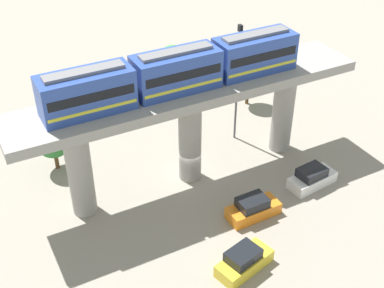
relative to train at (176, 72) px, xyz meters
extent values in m
plane|color=gray|center=(0.00, -1.13, -10.27)|extent=(120.00, 120.00, 0.00)
cylinder|color=#999691|center=(0.00, -10.51, -6.30)|extent=(1.90, 1.90, 7.94)
cylinder|color=#999691|center=(0.00, -1.13, -6.30)|extent=(1.90, 1.90, 7.94)
cylinder|color=#999691|center=(0.00, 8.24, -6.30)|extent=(1.90, 1.90, 7.94)
cube|color=#999691|center=(0.00, -1.13, -1.93)|extent=(5.20, 28.85, 0.80)
cube|color=#2D4CA5|center=(0.00, -6.95, -0.03)|extent=(2.60, 6.60, 3.00)
cube|color=black|center=(0.00, -6.95, 0.22)|extent=(2.64, 6.07, 0.70)
cube|color=yellow|center=(0.00, -6.95, -0.78)|extent=(2.64, 6.34, 0.24)
cube|color=slate|center=(0.00, -6.95, 1.59)|extent=(1.10, 5.61, 0.24)
cube|color=#2D4CA5|center=(0.00, 0.00, -0.03)|extent=(2.60, 6.60, 3.00)
cube|color=black|center=(0.00, 0.00, 0.22)|extent=(2.64, 6.07, 0.70)
cube|color=yellow|center=(0.00, 0.00, -0.78)|extent=(2.64, 6.34, 0.24)
cube|color=slate|center=(0.00, 0.00, 1.59)|extent=(1.10, 5.61, 0.24)
cube|color=#2D4CA5|center=(0.00, 6.95, -0.03)|extent=(2.60, 6.60, 3.00)
cube|color=black|center=(0.00, 6.95, 0.22)|extent=(2.64, 6.07, 0.70)
cube|color=yellow|center=(0.00, 6.95, -0.78)|extent=(2.64, 6.34, 0.24)
cube|color=slate|center=(0.00, 6.95, 1.59)|extent=(1.10, 5.61, 0.24)
cube|color=orange|center=(-6.73, -3.17, -9.77)|extent=(1.84, 4.22, 1.00)
cube|color=black|center=(-6.73, -3.02, -8.89)|extent=(1.66, 2.32, 0.76)
cube|color=yellow|center=(-11.00, 0.40, -9.77)|extent=(2.78, 4.51, 1.00)
cube|color=black|center=(-11.00, 0.55, -8.89)|extent=(2.15, 2.63, 0.76)
cube|color=white|center=(-5.84, -9.65, -9.77)|extent=(2.22, 4.36, 1.00)
cube|color=black|center=(-5.84, -9.50, -8.89)|extent=(1.87, 2.46, 0.76)
cylinder|color=brown|center=(8.41, -12.37, -8.70)|extent=(0.36, 0.36, 3.13)
sphere|color=#479342|center=(8.41, -12.37, -6.36)|extent=(2.84, 2.84, 2.84)
cylinder|color=brown|center=(14.42, -6.62, -8.80)|extent=(0.36, 0.36, 2.94)
sphere|color=#479342|center=(14.42, -6.62, -6.45)|extent=(3.21, 3.21, 3.21)
cylinder|color=brown|center=(6.54, 8.66, -9.24)|extent=(0.36, 0.36, 2.07)
sphere|color=#2D7233|center=(6.54, 8.66, -7.36)|extent=(3.08, 3.08, 3.08)
cylinder|color=#4C4C51|center=(3.40, -7.72, -4.90)|extent=(0.20, 0.20, 10.74)
cube|color=black|center=(3.40, -7.72, 0.77)|extent=(0.44, 0.28, 0.60)
camera|label=1|loc=(-31.08, 15.09, 17.06)|focal=48.00mm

